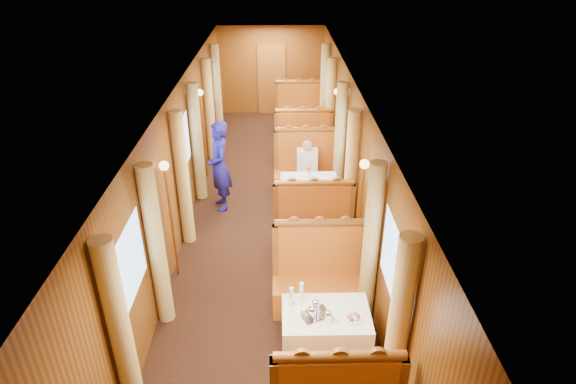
{
  "coord_description": "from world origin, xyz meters",
  "views": [
    {
      "loc": [
        0.21,
        -7.84,
        4.72
      ],
      "look_at": [
        0.34,
        -1.01,
        1.05
      ],
      "focal_mm": 30.0,
      "sensor_mm": 36.0,
      "label": 1
    }
  ],
  "objects_px": {
    "tea_tray": "(315,314)",
    "banquette_mid_fwd": "(312,225)",
    "table_near": "(325,336)",
    "banquette_near_aft": "(319,281)",
    "rose_vase_mid": "(309,171)",
    "banquette_far_aft": "(299,115)",
    "table_mid": "(309,198)",
    "fruit_plate": "(353,317)",
    "teapot_right": "(328,317)",
    "rose_vase_far": "(301,110)",
    "banquette_far_fwd": "(303,144)",
    "table_far": "(301,130)",
    "teapot_left": "(312,314)",
    "teapot_back": "(316,307)",
    "passenger": "(307,164)",
    "steward": "(220,166)",
    "banquette_mid_aft": "(306,172)"
  },
  "relations": [
    {
      "from": "teapot_right",
      "to": "table_far",
      "type": "bearing_deg",
      "value": 95.96
    },
    {
      "from": "banquette_far_fwd",
      "to": "tea_tray",
      "type": "xyz_separation_m",
      "value": [
        -0.14,
        -6.01,
        0.33
      ]
    },
    {
      "from": "banquette_far_fwd",
      "to": "teapot_left",
      "type": "distance_m",
      "value": 6.09
    },
    {
      "from": "table_far",
      "to": "teapot_right",
      "type": "xyz_separation_m",
      "value": [
        0.01,
        -7.14,
        0.44
      ]
    },
    {
      "from": "table_mid",
      "to": "table_near",
      "type": "bearing_deg",
      "value": -90.0
    },
    {
      "from": "table_mid",
      "to": "fruit_plate",
      "type": "xyz_separation_m",
      "value": [
        0.31,
        -3.6,
        0.39
      ]
    },
    {
      "from": "table_near",
      "to": "teapot_right",
      "type": "distance_m",
      "value": 0.46
    },
    {
      "from": "table_mid",
      "to": "teapot_right",
      "type": "relative_size",
      "value": 6.7
    },
    {
      "from": "table_near",
      "to": "teapot_left",
      "type": "height_order",
      "value": "teapot_left"
    },
    {
      "from": "teapot_left",
      "to": "banquette_far_fwd",
      "type": "bearing_deg",
      "value": 85.15
    },
    {
      "from": "steward",
      "to": "teapot_right",
      "type": "bearing_deg",
      "value": 5.71
    },
    {
      "from": "teapot_right",
      "to": "rose_vase_far",
      "type": "bearing_deg",
      "value": 96.0
    },
    {
      "from": "passenger",
      "to": "teapot_right",
      "type": "bearing_deg",
      "value": -89.93
    },
    {
      "from": "banquette_mid_fwd",
      "to": "teapot_left",
      "type": "xyz_separation_m",
      "value": [
        -0.18,
        -2.57,
        0.39
      ]
    },
    {
      "from": "rose_vase_mid",
      "to": "banquette_far_aft",
      "type": "bearing_deg",
      "value": 89.94
    },
    {
      "from": "table_mid",
      "to": "passenger",
      "type": "height_order",
      "value": "passenger"
    },
    {
      "from": "teapot_back",
      "to": "table_mid",
      "type": "bearing_deg",
      "value": 66.04
    },
    {
      "from": "banquette_far_fwd",
      "to": "banquette_far_aft",
      "type": "height_order",
      "value": "same"
    },
    {
      "from": "teapot_left",
      "to": "rose_vase_mid",
      "type": "bearing_deg",
      "value": 84.1
    },
    {
      "from": "banquette_mid_fwd",
      "to": "table_far",
      "type": "distance_m",
      "value": 4.51
    },
    {
      "from": "table_near",
      "to": "passenger",
      "type": "height_order",
      "value": "passenger"
    },
    {
      "from": "banquette_far_fwd",
      "to": "teapot_right",
      "type": "bearing_deg",
      "value": -89.95
    },
    {
      "from": "banquette_mid_fwd",
      "to": "banquette_far_aft",
      "type": "bearing_deg",
      "value": 90.0
    },
    {
      "from": "fruit_plate",
      "to": "passenger",
      "type": "bearing_deg",
      "value": 94.07
    },
    {
      "from": "banquette_far_fwd",
      "to": "steward",
      "type": "relative_size",
      "value": 0.77
    },
    {
      "from": "fruit_plate",
      "to": "passenger",
      "type": "height_order",
      "value": "passenger"
    },
    {
      "from": "table_near",
      "to": "banquette_near_aft",
      "type": "height_order",
      "value": "banquette_near_aft"
    },
    {
      "from": "banquette_mid_aft",
      "to": "teapot_left",
      "type": "distance_m",
      "value": 4.62
    },
    {
      "from": "table_near",
      "to": "fruit_plate",
      "type": "height_order",
      "value": "fruit_plate"
    },
    {
      "from": "banquette_near_aft",
      "to": "table_mid",
      "type": "height_order",
      "value": "banquette_near_aft"
    },
    {
      "from": "tea_tray",
      "to": "banquette_mid_fwd",
      "type": "bearing_deg",
      "value": 86.81
    },
    {
      "from": "banquette_mid_aft",
      "to": "teapot_right",
      "type": "height_order",
      "value": "banquette_mid_aft"
    },
    {
      "from": "banquette_mid_fwd",
      "to": "table_far",
      "type": "bearing_deg",
      "value": 90.0
    },
    {
      "from": "table_far",
      "to": "tea_tray",
      "type": "bearing_deg",
      "value": -91.14
    },
    {
      "from": "table_near",
      "to": "table_mid",
      "type": "xyz_separation_m",
      "value": [
        0.0,
        3.5,
        0.0
      ]
    },
    {
      "from": "banquette_far_aft",
      "to": "teapot_right",
      "type": "xyz_separation_m",
      "value": [
        0.01,
        -8.16,
        0.39
      ]
    },
    {
      "from": "table_far",
      "to": "rose_vase_mid",
      "type": "xyz_separation_m",
      "value": [
        -0.0,
        -3.48,
        0.55
      ]
    },
    {
      "from": "table_near",
      "to": "banquette_near_aft",
      "type": "bearing_deg",
      "value": 90.0
    },
    {
      "from": "steward",
      "to": "fruit_plate",
      "type": "bearing_deg",
      "value": 9.56
    },
    {
      "from": "table_near",
      "to": "teapot_back",
      "type": "xyz_separation_m",
      "value": [
        -0.13,
        0.04,
        0.44
      ]
    },
    {
      "from": "teapot_right",
      "to": "rose_vase_far",
      "type": "relative_size",
      "value": 0.44
    },
    {
      "from": "banquette_far_fwd",
      "to": "rose_vase_mid",
      "type": "distance_m",
      "value": 2.52
    },
    {
      "from": "table_near",
      "to": "table_mid",
      "type": "bearing_deg",
      "value": 90.0
    },
    {
      "from": "table_far",
      "to": "teapot_right",
      "type": "bearing_deg",
      "value": -89.96
    },
    {
      "from": "banquette_mid_fwd",
      "to": "teapot_left",
      "type": "relative_size",
      "value": 8.12
    },
    {
      "from": "banquette_mid_fwd",
      "to": "teapot_back",
      "type": "relative_size",
      "value": 8.29
    },
    {
      "from": "fruit_plate",
      "to": "rose_vase_mid",
      "type": "bearing_deg",
      "value": 94.95
    },
    {
      "from": "table_far",
      "to": "teapot_left",
      "type": "height_order",
      "value": "teapot_left"
    },
    {
      "from": "teapot_right",
      "to": "teapot_back",
      "type": "height_order",
      "value": "teapot_back"
    },
    {
      "from": "banquette_mid_fwd",
      "to": "tea_tray",
      "type": "relative_size",
      "value": 3.94
    }
  ]
}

